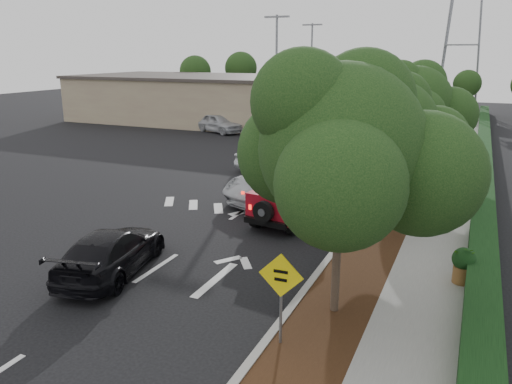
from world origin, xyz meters
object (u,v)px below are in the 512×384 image
Objects in this scene: red_jeep at (294,194)px; black_suv_oncoming at (112,251)px; speed_hump_sign at (281,287)px; silver_suv_ahead at (285,181)px.

black_suv_oncoming is (-3.24, -6.62, -0.39)m from red_jeep.
speed_hump_sign is (5.91, -1.65, 0.81)m from black_suv_oncoming.
red_jeep is 8.70m from speed_hump_sign.
silver_suv_ahead is 1.33× the size of black_suv_oncoming.
speed_hump_sign reaches higher than black_suv_oncoming.
red_jeep is 0.93× the size of black_suv_oncoming.
red_jeep is 1.97× the size of speed_hump_sign.
black_suv_oncoming is 6.19m from speed_hump_sign.
speed_hump_sign is (3.99, -10.82, 0.63)m from silver_suv_ahead.
speed_hump_sign is (2.66, -8.27, 0.42)m from red_jeep.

